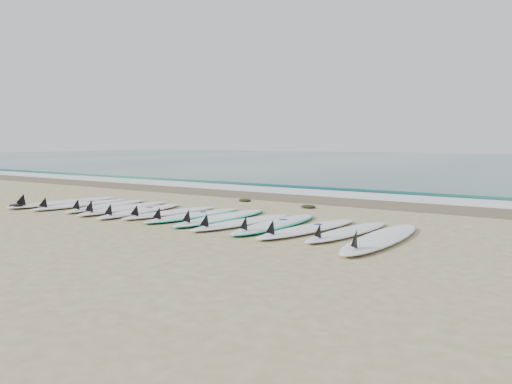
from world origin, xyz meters
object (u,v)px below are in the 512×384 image
Objects in this scene: surfboard_6 at (193,215)px; surfboard_0 at (63,202)px; leash_coil at (18,206)px; surfboard_12 at (380,238)px.

surfboard_0 is at bearing -171.81° from surfboard_6.
leash_coil is (-0.23, -0.98, -0.01)m from surfboard_0.
surfboard_12 is at bearing 4.64° from surfboard_0.
surfboard_0 is at bearing 178.79° from surfboard_12.
surfboard_0 is 3.91m from surfboard_6.
surfboard_6 is 5.49× the size of leash_coil.
surfboard_12 is at bearing 1.28° from surfboard_6.
surfboard_12 reaches higher than surfboard_0.
surfboard_12 reaches higher than leash_coil.
surfboard_6 is at bearing 175.34° from surfboard_12.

